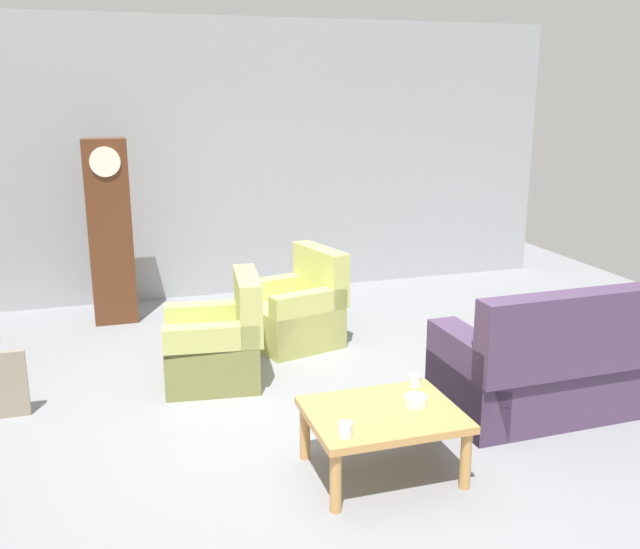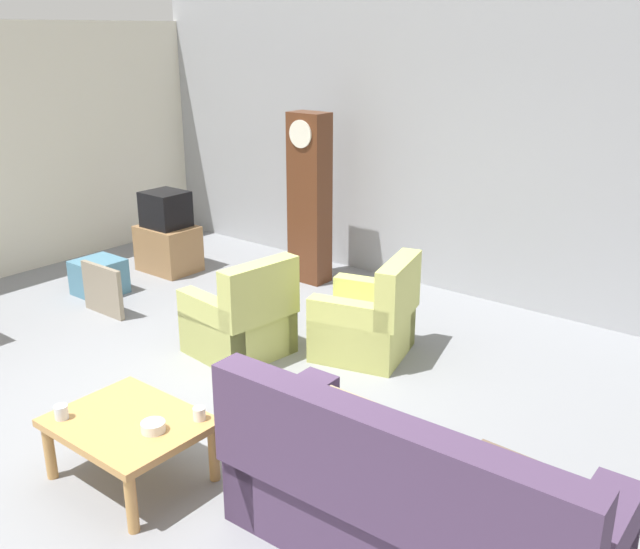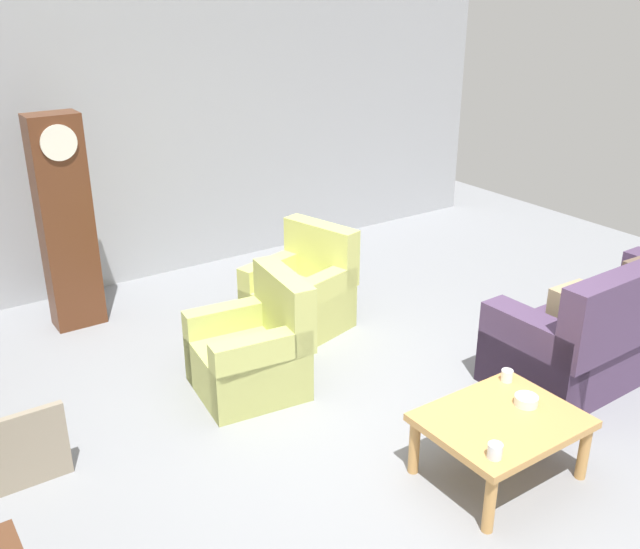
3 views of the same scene
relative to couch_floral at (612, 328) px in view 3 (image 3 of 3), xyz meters
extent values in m
plane|color=gray|center=(-2.10, 0.43, -0.35)|extent=(10.40, 10.40, 0.00)
cube|color=#9EA0A5|center=(-2.10, 4.03, 1.25)|extent=(8.40, 0.16, 3.20)
cube|color=#4C3856|center=(0.00, 0.07, -0.13)|extent=(2.12, 0.89, 0.44)
cube|color=#4C3856|center=(-0.93, 0.05, -0.01)|extent=(0.26, 0.85, 0.68)
cube|color=brown|center=(0.48, 0.13, 0.27)|extent=(0.36, 0.13, 0.36)
cube|color=#9E8966|center=(-0.48, 0.11, 0.27)|extent=(0.36, 0.13, 0.36)
cube|color=#B7BC66|center=(-2.62, 1.34, -0.15)|extent=(0.84, 0.84, 0.40)
cube|color=#B7BC66|center=(-2.31, 1.31, 0.31)|extent=(0.27, 0.78, 0.52)
cube|color=#B7BC66|center=(-2.59, 1.64, -0.05)|extent=(0.77, 0.25, 0.60)
cube|color=#B7BC66|center=(-2.66, 1.05, -0.05)|extent=(0.77, 0.25, 0.60)
cube|color=#C8CC6A|center=(-1.73, 2.02, -0.15)|extent=(0.93, 0.93, 0.40)
cube|color=#C8CC6A|center=(-1.42, 2.10, 0.31)|extent=(0.37, 0.78, 0.52)
cube|color=#C8CC6A|center=(-1.81, 2.31, -0.05)|extent=(0.78, 0.35, 0.60)
cube|color=#C8CC6A|center=(-1.65, 1.73, -0.05)|extent=(0.78, 0.35, 0.60)
cube|color=tan|center=(-1.80, -0.46, 0.06)|extent=(0.96, 0.76, 0.05)
cylinder|color=tan|center=(-2.23, -0.78, -0.16)|extent=(0.07, 0.07, 0.38)
cylinder|color=tan|center=(-1.38, -0.78, -0.16)|extent=(0.07, 0.07, 0.38)
cylinder|color=tan|center=(-2.23, -0.14, -0.16)|extent=(0.07, 0.07, 0.38)
cylinder|color=tan|center=(-1.38, -0.14, -0.16)|extent=(0.07, 0.07, 0.38)
cube|color=#562D19|center=(-3.35, 3.25, 0.61)|extent=(0.44, 0.28, 1.93)
cylinder|color=silver|center=(-3.35, 3.10, 1.36)|extent=(0.30, 0.02, 0.30)
cube|color=gray|center=(-4.35, 1.13, -0.09)|extent=(0.60, 0.05, 0.52)
cylinder|color=white|center=(-1.45, -0.17, 0.12)|extent=(0.08, 0.08, 0.08)
cylinder|color=silver|center=(-2.14, -0.71, 0.13)|extent=(0.09, 0.09, 0.09)
cylinder|color=white|center=(-1.57, -0.44, 0.11)|extent=(0.15, 0.15, 0.06)
camera|label=1|loc=(-3.40, -4.25, 2.06)|focal=39.56mm
camera|label=2|loc=(1.60, -2.77, 2.42)|focal=39.68mm
camera|label=3|loc=(-4.85, -2.91, 2.61)|focal=39.96mm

